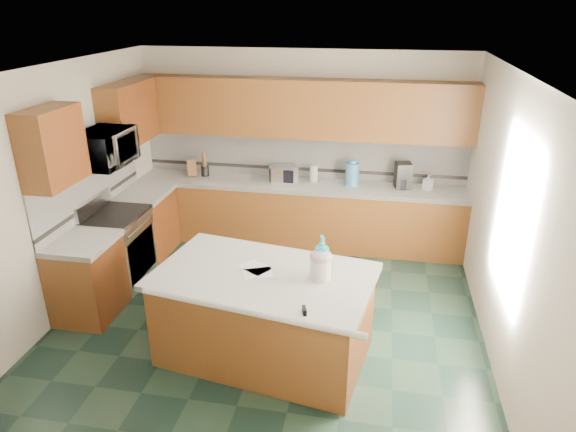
% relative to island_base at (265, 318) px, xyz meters
% --- Properties ---
extents(floor, '(4.60, 4.60, 0.00)m').
position_rel_island_base_xyz_m(floor, '(-0.09, 0.59, -0.43)').
color(floor, black).
rests_on(floor, ground).
extents(ceiling, '(4.60, 4.60, 0.00)m').
position_rel_island_base_xyz_m(ceiling, '(-0.09, 0.59, 2.27)').
color(ceiling, white).
rests_on(ceiling, ground).
extents(wall_back, '(4.60, 0.04, 2.70)m').
position_rel_island_base_xyz_m(wall_back, '(-0.09, 2.91, 0.92)').
color(wall_back, silver).
rests_on(wall_back, ground).
extents(wall_front, '(4.60, 0.04, 2.70)m').
position_rel_island_base_xyz_m(wall_front, '(-0.09, -1.73, 0.92)').
color(wall_front, silver).
rests_on(wall_front, ground).
extents(wall_left, '(0.04, 4.60, 2.70)m').
position_rel_island_base_xyz_m(wall_left, '(-2.41, 0.59, 0.92)').
color(wall_left, silver).
rests_on(wall_left, ground).
extents(wall_right, '(0.04, 4.60, 2.70)m').
position_rel_island_base_xyz_m(wall_right, '(2.23, 0.59, 0.92)').
color(wall_right, silver).
rests_on(wall_right, ground).
extents(back_base_cab, '(4.60, 0.60, 0.86)m').
position_rel_island_base_xyz_m(back_base_cab, '(-0.09, 2.59, 0.00)').
color(back_base_cab, '#3B1808').
rests_on(back_base_cab, ground).
extents(back_countertop, '(4.60, 0.64, 0.06)m').
position_rel_island_base_xyz_m(back_countertop, '(-0.09, 2.59, 0.46)').
color(back_countertop, white).
rests_on(back_countertop, back_base_cab).
extents(back_upper_cab, '(4.60, 0.33, 0.78)m').
position_rel_island_base_xyz_m(back_upper_cab, '(-0.09, 2.73, 1.51)').
color(back_upper_cab, '#3B1808').
rests_on(back_upper_cab, wall_back).
extents(back_backsplash, '(4.60, 0.02, 0.63)m').
position_rel_island_base_xyz_m(back_backsplash, '(-0.09, 2.88, 0.81)').
color(back_backsplash, silver).
rests_on(back_backsplash, back_countertop).
extents(back_accent_band, '(4.60, 0.01, 0.05)m').
position_rel_island_base_xyz_m(back_accent_band, '(-0.09, 2.88, 0.61)').
color(back_accent_band, black).
rests_on(back_accent_band, back_countertop).
extents(left_base_cab_rear, '(0.60, 0.82, 0.86)m').
position_rel_island_base_xyz_m(left_base_cab_rear, '(-2.09, 1.88, 0.00)').
color(left_base_cab_rear, '#3B1808').
rests_on(left_base_cab_rear, ground).
extents(left_counter_rear, '(0.64, 0.82, 0.06)m').
position_rel_island_base_xyz_m(left_counter_rear, '(-2.09, 1.88, 0.46)').
color(left_counter_rear, white).
rests_on(left_counter_rear, left_base_cab_rear).
extents(left_base_cab_front, '(0.60, 0.72, 0.86)m').
position_rel_island_base_xyz_m(left_base_cab_front, '(-2.09, 0.35, 0.00)').
color(left_base_cab_front, '#3B1808').
rests_on(left_base_cab_front, ground).
extents(left_counter_front, '(0.64, 0.72, 0.06)m').
position_rel_island_base_xyz_m(left_counter_front, '(-2.09, 0.35, 0.46)').
color(left_counter_front, white).
rests_on(left_counter_front, left_base_cab_front).
extents(left_backsplash, '(0.02, 2.30, 0.63)m').
position_rel_island_base_xyz_m(left_backsplash, '(-2.38, 1.14, 0.81)').
color(left_backsplash, silver).
rests_on(left_backsplash, wall_left).
extents(left_accent_band, '(0.01, 2.30, 0.05)m').
position_rel_island_base_xyz_m(left_accent_band, '(-2.37, 1.14, 0.61)').
color(left_accent_band, black).
rests_on(left_accent_band, wall_left).
extents(left_upper_cab_rear, '(0.33, 1.09, 0.78)m').
position_rel_island_base_xyz_m(left_upper_cab_rear, '(-2.22, 2.02, 1.51)').
color(left_upper_cab_rear, '#3B1808').
rests_on(left_upper_cab_rear, wall_left).
extents(left_upper_cab_front, '(0.33, 0.72, 0.78)m').
position_rel_island_base_xyz_m(left_upper_cab_front, '(-2.22, 0.35, 1.51)').
color(left_upper_cab_front, '#3B1808').
rests_on(left_upper_cab_front, wall_left).
extents(range_body, '(0.60, 0.76, 0.88)m').
position_rel_island_base_xyz_m(range_body, '(-2.09, 1.09, 0.01)').
color(range_body, '#B7B7BC').
rests_on(range_body, ground).
extents(range_oven_door, '(0.02, 0.68, 0.55)m').
position_rel_island_base_xyz_m(range_oven_door, '(-1.80, 1.09, -0.03)').
color(range_oven_door, black).
rests_on(range_oven_door, range_body).
extents(range_cooktop, '(0.62, 0.78, 0.04)m').
position_rel_island_base_xyz_m(range_cooktop, '(-2.09, 1.09, 0.47)').
color(range_cooktop, black).
rests_on(range_cooktop, range_body).
extents(range_handle, '(0.02, 0.66, 0.02)m').
position_rel_island_base_xyz_m(range_handle, '(-1.77, 1.09, 0.35)').
color(range_handle, '#B7B7BC').
rests_on(range_handle, range_body).
extents(range_backguard, '(0.06, 0.76, 0.18)m').
position_rel_island_base_xyz_m(range_backguard, '(-2.35, 1.09, 0.59)').
color(range_backguard, '#B7B7BC').
rests_on(range_backguard, range_body).
extents(microwave, '(0.50, 0.73, 0.41)m').
position_rel_island_base_xyz_m(microwave, '(-2.09, 1.09, 1.30)').
color(microwave, '#B7B7BC').
rests_on(microwave, wall_left).
extents(island_base, '(2.09, 1.41, 0.86)m').
position_rel_island_base_xyz_m(island_base, '(0.00, 0.00, 0.00)').
color(island_base, '#3B1808').
rests_on(island_base, ground).
extents(island_top, '(2.21, 1.53, 0.06)m').
position_rel_island_base_xyz_m(island_top, '(0.00, 0.00, 0.46)').
color(island_top, white).
rests_on(island_top, island_base).
extents(island_bullnose, '(2.02, 0.40, 0.06)m').
position_rel_island_base_xyz_m(island_bullnose, '(0.00, -0.60, 0.46)').
color(island_bullnose, white).
rests_on(island_bullnose, island_base).
extents(treat_jar, '(0.19, 0.19, 0.19)m').
position_rel_island_base_xyz_m(treat_jar, '(0.54, 0.01, 0.59)').
color(treat_jar, white).
rests_on(treat_jar, island_top).
extents(treat_jar_lid, '(0.21, 0.21, 0.13)m').
position_rel_island_base_xyz_m(treat_jar_lid, '(0.54, 0.01, 0.72)').
color(treat_jar_lid, '#C9A2AE').
rests_on(treat_jar_lid, treat_jar).
extents(treat_jar_knob, '(0.07, 0.02, 0.02)m').
position_rel_island_base_xyz_m(treat_jar_knob, '(0.54, 0.01, 0.76)').
color(treat_jar_knob, tan).
rests_on(treat_jar_knob, treat_jar_lid).
extents(treat_jar_knob_end_l, '(0.04, 0.04, 0.04)m').
position_rel_island_base_xyz_m(treat_jar_knob_end_l, '(0.50, 0.01, 0.76)').
color(treat_jar_knob_end_l, tan).
rests_on(treat_jar_knob_end_l, treat_jar_lid).
extents(treat_jar_knob_end_r, '(0.04, 0.04, 0.04)m').
position_rel_island_base_xyz_m(treat_jar_knob_end_r, '(0.57, 0.01, 0.76)').
color(treat_jar_knob_end_r, tan).
rests_on(treat_jar_knob_end_r, treat_jar_lid).
extents(soap_bottle_island, '(0.20, 0.20, 0.41)m').
position_rel_island_base_xyz_m(soap_bottle_island, '(0.54, 0.05, 0.70)').
color(soap_bottle_island, teal).
rests_on(soap_bottle_island, island_top).
extents(paper_sheet_a, '(0.33, 0.29, 0.00)m').
position_rel_island_base_xyz_m(paper_sheet_a, '(-0.05, 0.00, 0.49)').
color(paper_sheet_a, white).
rests_on(paper_sheet_a, island_top).
extents(paper_sheet_b, '(0.35, 0.33, 0.00)m').
position_rel_island_base_xyz_m(paper_sheet_b, '(-0.11, 0.10, 0.49)').
color(paper_sheet_b, white).
rests_on(paper_sheet_b, island_top).
extents(clamp_body, '(0.06, 0.10, 0.09)m').
position_rel_island_base_xyz_m(clamp_body, '(0.48, -0.58, 0.50)').
color(clamp_body, black).
rests_on(clamp_body, island_top).
extents(clamp_handle, '(0.02, 0.07, 0.02)m').
position_rel_island_base_xyz_m(clamp_handle, '(0.48, -0.64, 0.48)').
color(clamp_handle, black).
rests_on(clamp_handle, island_top).
extents(knife_block, '(0.19, 0.21, 0.26)m').
position_rel_island_base_xyz_m(knife_block, '(-1.67, 2.64, 0.61)').
color(knife_block, '#472814').
rests_on(knife_block, back_countertop).
extents(utensil_crock, '(0.12, 0.12, 0.15)m').
position_rel_island_base_xyz_m(utensil_crock, '(-1.48, 2.67, 0.56)').
color(utensil_crock, black).
rests_on(utensil_crock, back_countertop).
extents(utensil_bundle, '(0.07, 0.07, 0.21)m').
position_rel_island_base_xyz_m(utensil_bundle, '(-1.48, 2.67, 0.74)').
color(utensil_bundle, '#472814').
rests_on(utensil_bundle, utensil_crock).
extents(toaster_oven, '(0.45, 0.38, 0.22)m').
position_rel_island_base_xyz_m(toaster_oven, '(-0.32, 2.64, 0.60)').
color(toaster_oven, '#B7B7BC').
rests_on(toaster_oven, back_countertop).
extents(toaster_oven_door, '(0.34, 0.01, 0.18)m').
position_rel_island_base_xyz_m(toaster_oven_door, '(-0.32, 2.52, 0.60)').
color(toaster_oven_door, black).
rests_on(toaster_oven_door, toaster_oven).
extents(paper_towel, '(0.11, 0.11, 0.24)m').
position_rel_island_base_xyz_m(paper_towel, '(0.11, 2.69, 0.61)').
color(paper_towel, white).
rests_on(paper_towel, back_countertop).
extents(paper_towel_base, '(0.16, 0.16, 0.01)m').
position_rel_island_base_xyz_m(paper_towel_base, '(0.11, 2.69, 0.50)').
color(paper_towel_base, '#B7B7BC').
rests_on(paper_towel_base, back_countertop).
extents(water_jug, '(0.19, 0.19, 0.31)m').
position_rel_island_base_xyz_m(water_jug, '(0.65, 2.65, 0.65)').
color(water_jug, '#4C94C9').
rests_on(water_jug, back_countertop).
extents(water_jug_neck, '(0.09, 0.09, 0.04)m').
position_rel_island_base_xyz_m(water_jug_neck, '(0.65, 2.65, 0.83)').
color(water_jug_neck, '#4C94C9').
rests_on(water_jug_neck, water_jug).
extents(coffee_maker, '(0.24, 0.26, 0.35)m').
position_rel_island_base_xyz_m(coffee_maker, '(1.33, 2.67, 0.66)').
color(coffee_maker, black).
rests_on(coffee_maker, back_countertop).
extents(coffee_carafe, '(0.14, 0.14, 0.14)m').
position_rel_island_base_xyz_m(coffee_carafe, '(1.33, 2.62, 0.56)').
color(coffee_carafe, black).
rests_on(coffee_carafe, back_countertop).
extents(soap_bottle_back, '(0.14, 0.14, 0.22)m').
position_rel_island_base_xyz_m(soap_bottle_back, '(1.67, 2.64, 0.60)').
color(soap_bottle_back, white).
rests_on(soap_bottle_back, back_countertop).
extents(soap_back_cap, '(0.02, 0.02, 0.03)m').
position_rel_island_base_xyz_m(soap_back_cap, '(1.67, 2.64, 0.73)').
color(soap_back_cap, red).
rests_on(soap_back_cap, soap_bottle_back).
extents(window_light_proxy, '(0.02, 1.40, 1.10)m').
position_rel_island_base_xyz_m(window_light_proxy, '(2.20, 0.39, 1.07)').
color(window_light_proxy, white).
rests_on(window_light_proxy, wall_right).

